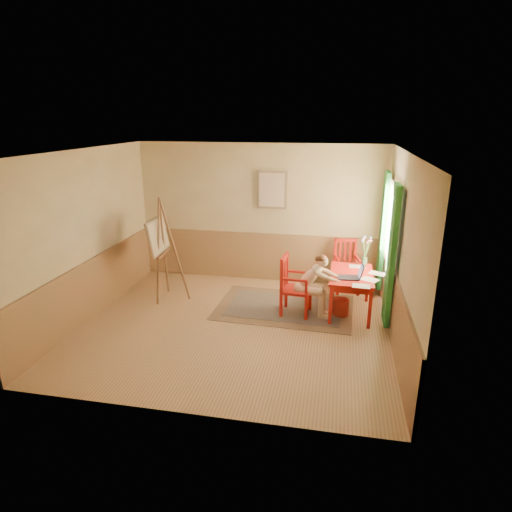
% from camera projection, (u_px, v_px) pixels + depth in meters
% --- Properties ---
extents(room, '(5.04, 4.54, 2.84)m').
position_uv_depth(room, '(233.00, 244.00, 6.69)').
color(room, tan).
rests_on(room, ground).
extents(wainscot, '(5.00, 4.50, 1.00)m').
position_uv_depth(wainscot, '(245.00, 280.00, 7.71)').
color(wainscot, '#9A744E').
rests_on(wainscot, room).
extents(window, '(0.12, 2.01, 2.20)m').
position_uv_depth(window, '(388.00, 237.00, 7.30)').
color(window, white).
rests_on(window, room).
extents(wall_portrait, '(0.60, 0.05, 0.76)m').
position_uv_depth(wall_portrait, '(272.00, 190.00, 8.55)').
color(wall_portrait, '#917353').
rests_on(wall_portrait, room).
extents(rug, '(2.46, 1.69, 0.02)m').
position_uv_depth(rug, '(285.00, 307.00, 7.80)').
color(rug, '#8C7251').
rests_on(rug, room).
extents(table, '(0.74, 1.21, 0.72)m').
position_uv_depth(table, '(351.00, 279.00, 7.43)').
color(table, red).
rests_on(table, room).
extents(chair_left, '(0.52, 0.50, 1.05)m').
position_uv_depth(chair_left, '(293.00, 285.00, 7.42)').
color(chair_left, red).
rests_on(chair_left, room).
extents(chair_back, '(0.54, 0.55, 1.02)m').
position_uv_depth(chair_back, '(346.00, 266.00, 8.43)').
color(chair_back, red).
rests_on(chair_back, room).
extents(figure, '(0.84, 0.38, 1.11)m').
position_uv_depth(figure, '(313.00, 282.00, 7.31)').
color(figure, beige).
rests_on(figure, room).
extents(laptop, '(0.44, 0.29, 0.25)m').
position_uv_depth(laptop, '(352.00, 275.00, 7.19)').
color(laptop, '#1E2338').
rests_on(laptop, table).
extents(papers, '(0.64, 1.17, 0.00)m').
position_uv_depth(papers, '(366.00, 276.00, 7.29)').
color(papers, white).
rests_on(papers, table).
extents(vase, '(0.21, 0.27, 0.53)m').
position_uv_depth(vase, '(365.00, 252.00, 7.78)').
color(vase, '#3F724C').
rests_on(vase, table).
extents(wastebasket, '(0.33, 0.33, 0.30)m').
position_uv_depth(wastebasket, '(340.00, 307.00, 7.46)').
color(wastebasket, '#AE2D22').
rests_on(wastebasket, room).
extents(easel, '(0.66, 0.86, 1.93)m').
position_uv_depth(easel, '(160.00, 240.00, 7.89)').
color(easel, brown).
rests_on(easel, room).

